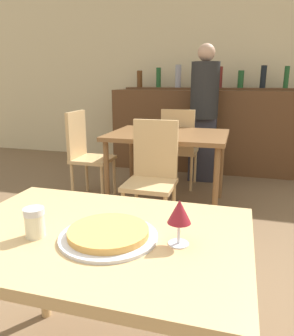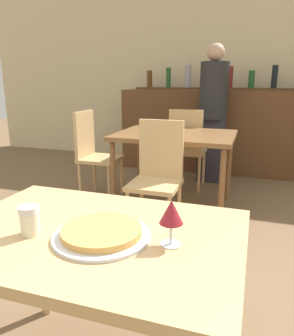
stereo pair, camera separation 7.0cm
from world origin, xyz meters
name	(u,v)px [view 1 (the left image)]	position (x,y,z in m)	size (l,w,h in m)	color
wall_back	(211,70)	(0.00, 4.18, 1.40)	(8.00, 0.05, 2.80)	beige
dining_table_near	(99,251)	(0.00, 0.00, 0.64)	(1.09, 0.76, 0.72)	tan
dining_table_far	(168,141)	(-0.20, 2.12, 0.67)	(1.14, 0.86, 0.75)	brown
bar_counter	(205,131)	(0.00, 3.68, 0.56)	(2.60, 0.56, 1.12)	brown
bar_back_shelf	(207,84)	(-0.01, 3.82, 1.20)	(2.39, 0.24, 0.35)	brown
chair_far_side_front	(152,171)	(-0.20, 1.53, 0.53)	(0.40, 0.40, 0.94)	tan
chair_far_side_back	(179,144)	(-0.20, 2.71, 0.53)	(0.40, 0.40, 0.94)	tan
chair_far_side_left	(85,150)	(-1.11, 2.12, 0.53)	(0.40, 0.40, 0.94)	tan
pizza_tray	(109,234)	(0.06, -0.04, 0.74)	(0.35, 0.35, 0.04)	silver
cheese_shaker	(35,222)	(-0.20, -0.10, 0.77)	(0.07, 0.07, 0.11)	beige
person_standing	(204,109)	(0.03, 3.10, 0.91)	(0.34, 0.34, 1.67)	#2D2D38
wine_glass	(179,213)	(0.30, -0.01, 0.83)	(0.08, 0.08, 0.16)	silver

